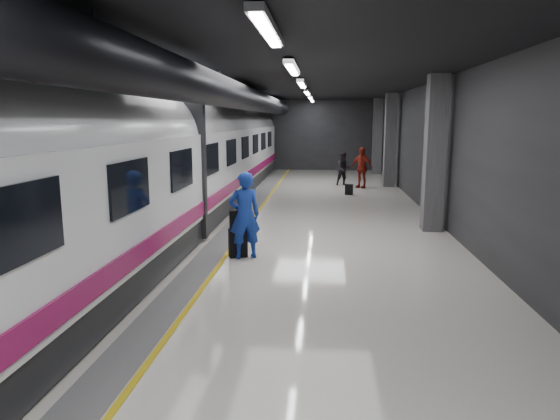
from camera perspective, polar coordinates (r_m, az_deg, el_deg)
name	(u,v)px	position (r m, az deg, el deg)	size (l,w,h in m)	color
ground	(271,243)	(13.28, -1.00, -3.78)	(40.00, 40.00, 0.00)	beige
platform_hall	(264,108)	(13.87, -1.82, 11.55)	(10.02, 40.02, 4.51)	black
train	(149,164)	(13.67, -14.75, 5.08)	(3.05, 38.00, 4.05)	black
traveler_main	(245,215)	(11.68, -4.06, -0.61)	(0.75, 0.49, 2.05)	#172FAF
suitcase_main	(238,243)	(11.93, -4.83, -3.75)	(0.42, 0.26, 0.68)	black
shoulder_bag	(237,219)	(11.83, -4.99, -1.09)	(0.33, 0.18, 0.44)	black
traveler_far_a	(344,169)	(25.11, 7.31, 4.68)	(0.80, 0.63, 1.65)	black
traveler_far_b	(361,168)	(24.31, 9.29, 4.81)	(1.15, 0.48, 1.96)	maroon
suitcase_far	(349,189)	(22.02, 7.89, 2.34)	(0.32, 0.20, 0.46)	black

